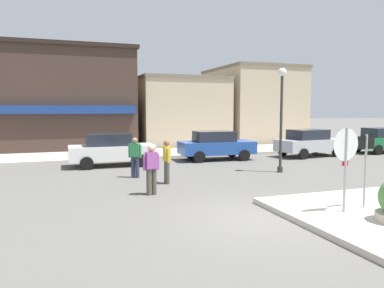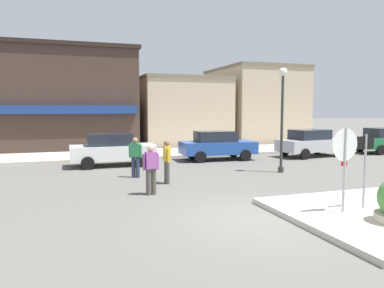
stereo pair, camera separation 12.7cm
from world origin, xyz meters
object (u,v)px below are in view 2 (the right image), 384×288
object	(u,v)px
one_way_sign	(365,164)
pedestrian_kerb_side	(167,160)
parked_car_third	(311,143)
pedestrian_crossing_near	(151,168)
lamp_post	(282,104)
parked_car_second	(217,145)
stop_sign	(345,159)
parked_car_nearest	(112,149)
pedestrian_crossing_far	(135,156)

from	to	relation	value
one_way_sign	pedestrian_kerb_side	bearing A→B (deg)	125.14
parked_car_third	pedestrian_crossing_near	world-z (taller)	pedestrian_crossing_near
lamp_post	pedestrian_crossing_near	size ratio (longest dim) A/B	2.82
parked_car_second	parked_car_third	bearing A→B (deg)	-4.42
pedestrian_kerb_side	pedestrian_crossing_near	bearing A→B (deg)	-120.79
parked_car_second	parked_car_third	world-z (taller)	same
pedestrian_crossing_near	pedestrian_kerb_side	distance (m)	1.85
stop_sign	parked_car_nearest	size ratio (longest dim) A/B	0.57
one_way_sign	pedestrian_crossing_far	distance (m)	8.55
pedestrian_kerb_side	parked_car_second	bearing A→B (deg)	51.62
pedestrian_crossing_near	parked_car_third	bearing A→B (deg)	30.90
parked_car_nearest	stop_sign	bearing A→B (deg)	-67.23
stop_sign	parked_car_nearest	world-z (taller)	stop_sign
one_way_sign	pedestrian_kerb_side	xyz separation A→B (m)	(-3.88, 5.51, -0.46)
one_way_sign	pedestrian_crossing_near	xyz separation A→B (m)	(-4.83, 3.92, -0.46)
one_way_sign	lamp_post	size ratio (longest dim) A/B	0.46
parked_car_second	pedestrian_crossing_far	bearing A→B (deg)	-143.63
parked_car_third	pedestrian_kerb_side	xyz separation A→B (m)	(-9.88, -4.89, 0.06)
pedestrian_crossing_near	lamp_post	bearing A→B (deg)	20.58
stop_sign	parked_car_second	distance (m)	11.08
one_way_sign	parked_car_second	bearing A→B (deg)	88.21
parked_car_third	pedestrian_kerb_side	distance (m)	11.02
parked_car_nearest	pedestrian_kerb_side	size ratio (longest dim) A/B	2.49
parked_car_nearest	pedestrian_crossing_far	xyz separation A→B (m)	(0.52, -3.44, 0.06)
parked_car_nearest	parked_car_third	xyz separation A→B (m)	(11.28, -0.12, 0.00)
parked_car_nearest	parked_car_second	distance (m)	5.62
one_way_sign	pedestrian_crossing_near	world-z (taller)	one_way_sign
lamp_post	pedestrian_crossing_near	world-z (taller)	lamp_post
one_way_sign	parked_car_third	distance (m)	12.02
stop_sign	pedestrian_kerb_side	distance (m)	6.49
parked_car_nearest	parked_car_second	xyz separation A→B (m)	(5.62, 0.32, 0.00)
lamp_post	parked_car_second	size ratio (longest dim) A/B	1.11
stop_sign	pedestrian_crossing_near	distance (m)	5.77
parked_car_third	pedestrian_kerb_side	bearing A→B (deg)	-153.67
parked_car_third	one_way_sign	bearing A→B (deg)	-119.97
parked_car_second	pedestrian_crossing_near	distance (m)	8.63
stop_sign	parked_car_third	size ratio (longest dim) A/B	0.55
lamp_post	pedestrian_kerb_side	bearing A→B (deg)	-171.82
stop_sign	pedestrian_crossing_near	world-z (taller)	stop_sign
stop_sign	one_way_sign	size ratio (longest dim) A/B	1.10
pedestrian_kerb_side	parked_car_third	bearing A→B (deg)	26.33
pedestrian_kerb_side	stop_sign	bearing A→B (deg)	-61.44
lamp_post	parked_car_third	distance (m)	6.51
one_way_sign	parked_car_nearest	world-z (taller)	one_way_sign
parked_car_nearest	pedestrian_crossing_near	xyz separation A→B (m)	(0.45, -6.60, 0.06)
parked_car_third	parked_car_nearest	bearing A→B (deg)	179.39
parked_car_nearest	pedestrian_kerb_side	distance (m)	5.20
pedestrian_kerb_side	one_way_sign	bearing A→B (deg)	-54.86
one_way_sign	pedestrian_crossing_near	bearing A→B (deg)	140.91
one_way_sign	lamp_post	world-z (taller)	lamp_post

